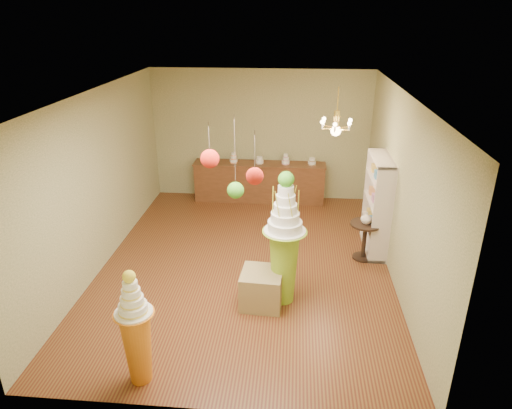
# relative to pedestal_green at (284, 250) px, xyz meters

# --- Properties ---
(floor) EXTENTS (6.50, 6.50, 0.00)m
(floor) POSITION_rel_pedestal_green_xyz_m (-0.70, 1.03, -0.88)
(floor) COLOR brown
(floor) RESTS_ON ground
(ceiling) EXTENTS (6.50, 6.50, 0.00)m
(ceiling) POSITION_rel_pedestal_green_xyz_m (-0.70, 1.03, 2.12)
(ceiling) COLOR silver
(ceiling) RESTS_ON ground
(wall_back) EXTENTS (5.00, 0.04, 3.00)m
(wall_back) POSITION_rel_pedestal_green_xyz_m (-0.70, 4.28, 0.62)
(wall_back) COLOR tan
(wall_back) RESTS_ON ground
(wall_front) EXTENTS (5.00, 0.04, 3.00)m
(wall_front) POSITION_rel_pedestal_green_xyz_m (-0.70, -2.22, 0.62)
(wall_front) COLOR tan
(wall_front) RESTS_ON ground
(wall_left) EXTENTS (0.04, 6.50, 3.00)m
(wall_left) POSITION_rel_pedestal_green_xyz_m (-3.20, 1.03, 0.62)
(wall_left) COLOR tan
(wall_left) RESTS_ON ground
(wall_right) EXTENTS (0.04, 6.50, 3.00)m
(wall_right) POSITION_rel_pedestal_green_xyz_m (1.80, 1.03, 0.62)
(wall_right) COLOR tan
(wall_right) RESTS_ON ground
(pedestal_green) EXTENTS (0.65, 0.65, 2.11)m
(pedestal_green) POSITION_rel_pedestal_green_xyz_m (0.00, 0.00, 0.00)
(pedestal_green) COLOR #8EBD2A
(pedestal_green) RESTS_ON floor
(pedestal_orange) EXTENTS (0.49, 0.49, 1.54)m
(pedestal_orange) POSITION_rel_pedestal_green_xyz_m (-1.67, -1.82, -0.25)
(pedestal_orange) COLOR orange
(pedestal_orange) RESTS_ON floor
(burlap_riser) EXTENTS (0.65, 0.65, 0.56)m
(burlap_riser) POSITION_rel_pedestal_green_xyz_m (-0.32, -0.14, -0.60)
(burlap_riser) COLOR #978352
(burlap_riser) RESTS_ON floor
(sideboard) EXTENTS (3.04, 0.54, 1.16)m
(sideboard) POSITION_rel_pedestal_green_xyz_m (-0.70, 4.00, -0.40)
(sideboard) COLOR brown
(sideboard) RESTS_ON floor
(shelving_unit) EXTENTS (0.33, 1.20, 1.80)m
(shelving_unit) POSITION_rel_pedestal_green_xyz_m (1.64, 1.83, 0.03)
(shelving_unit) COLOR beige
(shelving_unit) RESTS_ON floor
(round_table) EXTENTS (0.65, 0.65, 0.70)m
(round_table) POSITION_rel_pedestal_green_xyz_m (1.40, 1.42, -0.42)
(round_table) COLOR black
(round_table) RESTS_ON floor
(vase) EXTENTS (0.25, 0.25, 0.21)m
(vase) POSITION_rel_pedestal_green_xyz_m (1.40, 1.42, -0.07)
(vase) COLOR beige
(vase) RESTS_ON round_table
(pom_red_left) EXTENTS (0.23, 0.23, 0.55)m
(pom_red_left) POSITION_rel_pedestal_green_xyz_m (-0.89, -0.92, 1.68)
(pom_red_left) COLOR #40392E
(pom_red_left) RESTS_ON ceiling
(pom_green_mid) EXTENTS (0.22, 0.22, 1.10)m
(pom_green_mid) POSITION_rel_pedestal_green_xyz_m (-0.65, -0.50, 1.13)
(pom_green_mid) COLOR #40392E
(pom_green_mid) RESTS_ON ceiling
(pom_red_right) EXTENTS (0.20, 0.20, 0.62)m
(pom_red_right) POSITION_rel_pedestal_green_xyz_m (-0.33, -1.25, 1.60)
(pom_red_right) COLOR #40392E
(pom_red_right) RESTS_ON ceiling
(chandelier) EXTENTS (0.78, 0.78, 0.85)m
(chandelier) POSITION_rel_pedestal_green_xyz_m (0.80, 1.84, 1.43)
(chandelier) COLOR #F1C855
(chandelier) RESTS_ON ceiling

